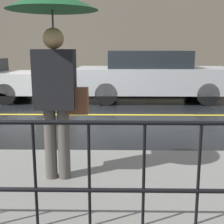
{
  "coord_description": "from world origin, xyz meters",
  "views": [
    {
      "loc": [
        1.04,
        -7.55,
        1.63
      ],
      "look_at": [
        0.94,
        -1.99,
        0.48
      ],
      "focal_mm": 50.0,
      "sensor_mm": 36.0,
      "label": 1
    }
  ],
  "objects": [
    {
      "name": "sidewalk_far",
      "position": [
        0.0,
        3.96,
        0.06
      ],
      "size": [
        28.0,
        1.76,
        0.12
      ],
      "color": "slate",
      "rests_on": "ground_plane"
    },
    {
      "name": "sidewalk_near",
      "position": [
        0.0,
        -4.33,
        0.06
      ],
      "size": [
        28.0,
        2.5,
        0.12
      ],
      "color": "slate",
      "rests_on": "ground_plane"
    },
    {
      "name": "pedestrian",
      "position": [
        0.35,
        -4.1,
        1.75
      ],
      "size": [
        0.98,
        0.98,
        2.13
      ],
      "color": "#4C4742",
      "rests_on": "sidewalk_near"
    },
    {
      "name": "building_storefront",
      "position": [
        0.0,
        4.99,
        2.93
      ],
      "size": [
        28.0,
        0.3,
        5.86
      ],
      "color": "#706656",
      "rests_on": "ground_plane"
    },
    {
      "name": "ground_plane",
      "position": [
        0.0,
        0.0,
        0.0
      ],
      "size": [
        80.0,
        80.0,
        0.0
      ],
      "primitive_type": "plane",
      "color": "black"
    },
    {
      "name": "lane_marking",
      "position": [
        0.0,
        0.0,
        0.0
      ],
      "size": [
        25.2,
        0.12,
        0.01
      ],
      "color": "gold",
      "rests_on": "ground_plane"
    },
    {
      "name": "car_silver",
      "position": [
        2.13,
        2.15,
        0.79
      ],
      "size": [
        4.69,
        1.83,
        1.55
      ],
      "color": "#B2B5BA",
      "rests_on": "ground_plane"
    }
  ]
}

